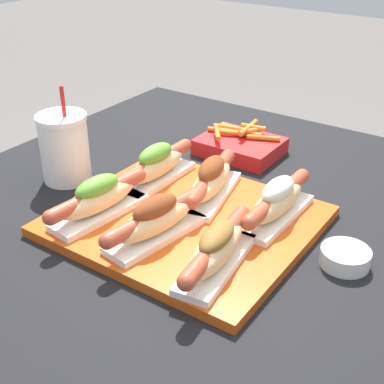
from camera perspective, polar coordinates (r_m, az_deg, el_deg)
patio_table at (r=1.21m, az=2.14°, el=-18.36°), size 1.11×1.10×0.76m
serving_tray at (r=0.94m, az=-0.69°, el=-3.10°), size 0.42×0.37×0.02m
hot_dog_0 at (r=0.94m, az=-9.98°, el=-0.65°), size 0.08×0.22×0.07m
hot_dog_1 at (r=0.86m, az=-3.91°, el=-2.94°), size 0.09×0.22×0.08m
hot_dog_2 at (r=0.80m, az=2.63°, el=-6.05°), size 0.08×0.22×0.07m
hot_dog_3 at (r=1.04m, az=-3.88°, el=2.88°), size 0.06×0.22×0.08m
hot_dog_4 at (r=0.98m, az=2.08°, el=1.30°), size 0.10×0.22×0.08m
hot_dog_5 at (r=0.93m, az=9.07°, el=-0.94°), size 0.06×0.22×0.07m
sauce_bowl at (r=0.87m, az=16.00°, el=-6.65°), size 0.08×0.08×0.03m
drink_cup at (r=1.10m, az=-13.44°, el=4.62°), size 0.10×0.10×0.20m
fries_basket at (r=1.21m, az=5.13°, el=5.04°), size 0.18×0.14×0.06m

